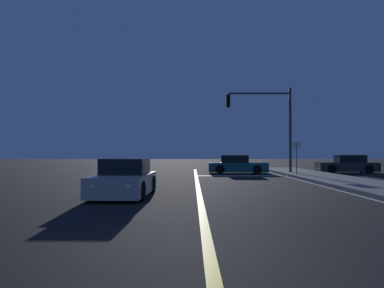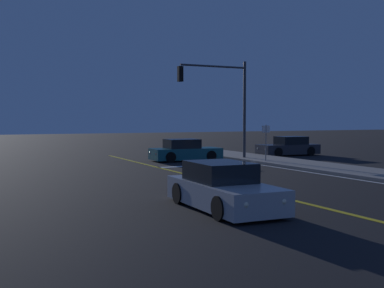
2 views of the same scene
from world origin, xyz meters
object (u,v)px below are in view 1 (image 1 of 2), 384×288
at_px(car_following_oncoming_teal, 239,165).
at_px(car_distant_tail_silver, 126,180).
at_px(street_sign_corner, 298,153).
at_px(car_parked_curb_charcoal, 349,165).
at_px(traffic_signal_near_right, 269,116).

relative_size(car_following_oncoming_teal, car_distant_tail_silver, 0.99).
height_order(car_following_oncoming_teal, street_sign_corner, street_sign_corner).
bearing_deg(street_sign_corner, car_following_oncoming_teal, 132.25).
distance_m(car_parked_curb_charcoal, traffic_signal_near_right, 7.47).
height_order(traffic_signal_near_right, street_sign_corner, traffic_signal_near_right).
distance_m(car_distant_tail_silver, traffic_signal_near_right, 16.35).
height_order(car_following_oncoming_teal, traffic_signal_near_right, traffic_signal_near_right).
bearing_deg(car_parked_curb_charcoal, traffic_signal_near_right, 106.93).
height_order(car_following_oncoming_teal, car_distant_tail_silver, same).
bearing_deg(car_following_oncoming_teal, car_distant_tail_silver, -18.65).
relative_size(car_following_oncoming_teal, car_parked_curb_charcoal, 0.98).
distance_m(car_following_oncoming_teal, car_distant_tail_silver, 15.93).
height_order(car_distant_tail_silver, traffic_signal_near_right, traffic_signal_near_right).
height_order(car_parked_curb_charcoal, street_sign_corner, street_sign_corner).
xyz_separation_m(car_following_oncoming_teal, street_sign_corner, (3.41, -3.75, 0.94)).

